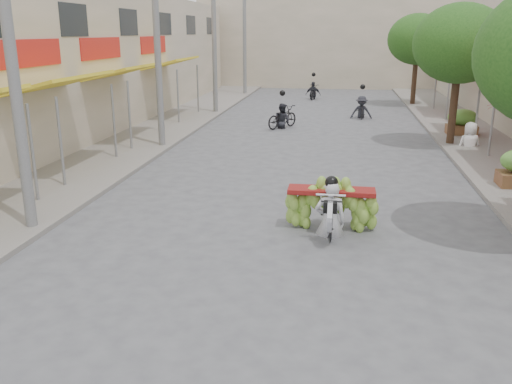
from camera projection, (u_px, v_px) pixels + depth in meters
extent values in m
plane|color=#5A5B60|center=(252.00, 317.00, 8.31)|extent=(120.00, 120.00, 0.00)
cube|color=gray|center=(149.00, 131.00, 23.54)|extent=(4.00, 60.00, 0.12)
cube|color=gray|center=(487.00, 141.00, 21.47)|extent=(4.00, 60.00, 0.12)
cube|color=#C1B198|center=(22.00, 62.00, 22.49)|extent=(8.00, 40.00, 6.00)
cylinder|color=slate|center=(33.00, 155.00, 13.42)|extent=(0.08, 0.08, 2.55)
cube|color=yellow|center=(60.00, 83.00, 16.16)|extent=(1.77, 4.00, 0.53)
cylinder|color=slate|center=(61.00, 144.00, 14.75)|extent=(0.08, 0.08, 2.55)
cylinder|color=slate|center=(114.00, 123.00, 18.16)|extent=(0.08, 0.08, 2.55)
cube|color=red|center=(29.00, 53.00, 16.05)|extent=(0.10, 3.50, 0.80)
cube|color=yellow|center=(124.00, 71.00, 20.89)|extent=(1.77, 4.00, 0.53)
cylinder|color=slate|center=(130.00, 117.00, 19.49)|extent=(0.08, 0.08, 2.55)
cylinder|color=slate|center=(162.00, 104.00, 22.90)|extent=(0.08, 0.08, 2.55)
cube|color=red|center=(101.00, 48.00, 20.78)|extent=(0.10, 3.50, 0.80)
cube|color=yellow|center=(171.00, 63.00, 26.58)|extent=(1.77, 4.00, 0.53)
cylinder|color=slate|center=(178.00, 97.00, 25.17)|extent=(0.08, 0.08, 2.55)
cylinder|color=slate|center=(198.00, 90.00, 28.58)|extent=(0.08, 0.08, 2.55)
cube|color=red|center=(153.00, 45.00, 26.47)|extent=(0.10, 3.50, 0.80)
cube|color=#1E2328|center=(73.00, 20.00, 18.61)|extent=(0.08, 2.00, 1.10)
cube|color=#1E2328|center=(128.00, 22.00, 23.34)|extent=(0.08, 2.00, 1.10)
cube|color=#1E2328|center=(165.00, 24.00, 28.08)|extent=(0.08, 2.00, 1.10)
cube|color=#1E2328|center=(191.00, 25.00, 32.82)|extent=(0.08, 2.00, 1.10)
cube|color=#1E2328|center=(210.00, 26.00, 37.55)|extent=(0.08, 2.00, 1.10)
cylinder|color=slate|center=(492.00, 122.00, 18.29)|extent=(0.08, 0.08, 2.55)
cube|color=red|center=(492.00, 70.00, 21.63)|extent=(1.77, 4.20, 0.53)
cylinder|color=slate|center=(477.00, 113.00, 20.37)|extent=(0.08, 0.08, 2.55)
cylinder|color=slate|center=(457.00, 101.00, 23.97)|extent=(0.08, 0.08, 2.55)
cube|color=red|center=(461.00, 62.00, 27.31)|extent=(1.77, 4.20, 0.53)
cylinder|color=slate|center=(448.00, 95.00, 26.05)|extent=(0.08, 0.08, 2.55)
cylinder|color=slate|center=(435.00, 88.00, 29.65)|extent=(0.08, 0.08, 2.55)
cube|color=#C1B198|center=(328.00, 41.00, 43.31)|extent=(20.00, 6.00, 7.00)
cylinder|color=slate|center=(9.00, 43.00, 10.81)|extent=(0.24, 0.24, 8.00)
cylinder|color=slate|center=(157.00, 38.00, 19.34)|extent=(0.24, 0.24, 8.00)
cylinder|color=slate|center=(214.00, 36.00, 27.86)|extent=(0.24, 0.24, 8.00)
cylinder|color=slate|center=(245.00, 35.00, 36.39)|extent=(0.24, 0.24, 8.00)
cylinder|color=#3A2719|center=(454.00, 104.00, 20.32)|extent=(0.28, 0.28, 3.20)
ellipsoid|color=#285819|center=(460.00, 43.00, 19.69)|extent=(3.40, 3.40, 2.90)
cylinder|color=#3A2719|center=(414.00, 78.00, 31.68)|extent=(0.28, 0.28, 3.20)
ellipsoid|color=#285819|center=(418.00, 39.00, 31.06)|extent=(3.40, 3.40, 2.90)
cube|color=brown|center=(461.00, 128.00, 22.44)|extent=(1.20, 0.80, 0.50)
ellipsoid|color=#5C9A3A|center=(463.00, 114.00, 22.28)|extent=(1.20, 0.88, 0.66)
imported|color=black|center=(330.00, 214.00, 11.59)|extent=(0.52, 1.57, 0.91)
cylinder|color=silver|center=(330.00, 217.00, 10.93)|extent=(0.10, 0.66, 0.66)
cube|color=black|center=(330.00, 207.00, 10.97)|extent=(0.28, 0.22, 0.22)
cylinder|color=silver|center=(331.00, 195.00, 11.00)|extent=(0.60, 0.05, 0.05)
cube|color=maroon|center=(331.00, 191.00, 11.80)|extent=(1.89, 0.55, 0.10)
imported|color=silver|center=(332.00, 181.00, 11.33)|extent=(0.66, 0.49, 1.83)
sphere|color=black|center=(333.00, 139.00, 11.05)|extent=(0.28, 0.28, 0.28)
imported|color=white|center=(472.00, 122.00, 19.99)|extent=(0.96, 0.67, 1.79)
imported|color=black|center=(282.00, 117.00, 24.48)|extent=(1.54, 1.88, 1.01)
imported|color=#292A31|center=(282.00, 103.00, 24.31)|extent=(0.93, 0.83, 1.65)
sphere|color=black|center=(282.00, 93.00, 24.18)|extent=(0.26, 0.26, 0.26)
imported|color=black|center=(361.00, 110.00, 27.24)|extent=(0.50, 1.54, 0.90)
imported|color=#292A31|center=(362.00, 96.00, 27.05)|extent=(1.08, 0.60, 1.65)
sphere|color=black|center=(363.00, 87.00, 26.92)|extent=(0.26, 0.26, 0.26)
imported|color=black|center=(313.00, 92.00, 34.98)|extent=(0.73, 1.64, 0.90)
imported|color=#292A31|center=(313.00, 82.00, 34.79)|extent=(1.01, 0.63, 1.65)
sphere|color=black|center=(314.00, 75.00, 34.66)|extent=(0.26, 0.26, 0.26)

